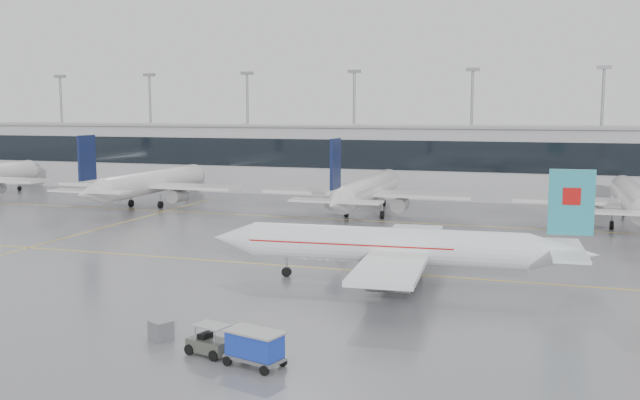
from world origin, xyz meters
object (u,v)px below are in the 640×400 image
(baggage_cart, at_px, (255,345))
(baggage_tug, at_px, (209,344))
(gse_unit, at_px, (161,331))
(air_canada_jet, at_px, (400,247))

(baggage_cart, bearing_deg, baggage_tug, -180.00)
(baggage_tug, relative_size, baggage_cart, 1.06)
(baggage_tug, height_order, baggage_cart, baggage_cart)
(baggage_tug, bearing_deg, gse_unit, 175.88)
(air_canada_jet, bearing_deg, baggage_tug, 66.95)
(baggage_tug, distance_m, baggage_cart, 3.65)
(baggage_cart, distance_m, gse_unit, 8.18)
(baggage_tug, xyz_separation_m, gse_unit, (-4.29, 1.56, -0.03))
(air_canada_jet, xyz_separation_m, baggage_tug, (-7.68, -21.60, -2.54))
(baggage_tug, bearing_deg, baggage_cart, 0.00)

